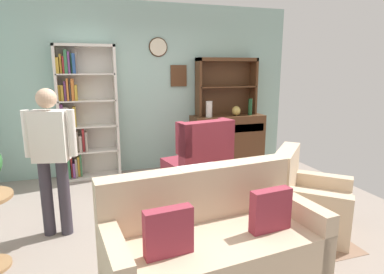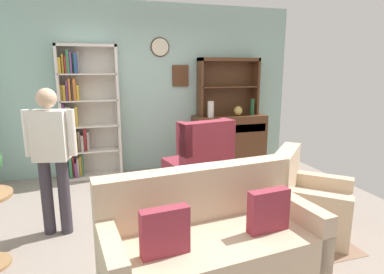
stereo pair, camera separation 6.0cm
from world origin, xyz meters
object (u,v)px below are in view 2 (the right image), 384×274
at_px(wingback_chair, 200,165).
at_px(person_reading, 52,152).
at_px(bookshelf, 84,114).
at_px(couch_floral, 210,243).
at_px(bottle_wine, 252,107).
at_px(vase_round, 238,111).
at_px(sideboard, 229,138).
at_px(armchair_floral, 308,204).
at_px(vase_tall, 211,109).
at_px(sideboard_hutch, 228,79).

bearing_deg(wingback_chair, person_reading, -158.75).
height_order(bookshelf, couch_floral, bookshelf).
bearing_deg(wingback_chair, bottle_wine, 35.74).
bearing_deg(vase_round, sideboard, 152.83).
distance_m(vase_round, armchair_floral, 2.50).
distance_m(vase_tall, armchair_floral, 2.51).
relative_size(sideboard, person_reading, 0.83).
relative_size(wingback_chair, person_reading, 0.67).
bearing_deg(couch_floral, wingback_chair, 74.04).
height_order(vase_tall, person_reading, person_reading).
distance_m(bookshelf, bottle_wine, 2.85).
height_order(bookshelf, bottle_wine, bookshelf).
distance_m(couch_floral, armchair_floral, 1.40).
relative_size(sideboard_hutch, bottle_wine, 3.75).
xyz_separation_m(bookshelf, sideboard_hutch, (2.45, 0.03, 0.53)).
relative_size(vase_round, wingback_chair, 0.16).
relative_size(sideboard, vase_round, 7.65).
xyz_separation_m(sideboard, sideboard_hutch, (0.00, 0.11, 1.05)).
height_order(sideboard, sideboard_hutch, sideboard_hutch).
bearing_deg(couch_floral, bottle_wine, 57.15).
height_order(vase_tall, couch_floral, vase_tall).
height_order(couch_floral, person_reading, person_reading).
distance_m(armchair_floral, person_reading, 2.79).
height_order(bottle_wine, wingback_chair, bottle_wine).
distance_m(vase_round, couch_floral, 3.33).
xyz_separation_m(bookshelf, bottle_wine, (2.84, -0.17, 0.04)).
distance_m(wingback_chair, person_reading, 2.06).
height_order(sideboard_hutch, vase_round, sideboard_hutch).
distance_m(sideboard_hutch, vase_round, 0.60).
relative_size(bookshelf, couch_floral, 1.12).
bearing_deg(vase_tall, bottle_wine, -0.66).
xyz_separation_m(bookshelf, vase_round, (2.58, -0.15, -0.03)).
bearing_deg(bottle_wine, couch_floral, -122.85).
height_order(bookshelf, sideboard, bookshelf).
bearing_deg(wingback_chair, sideboard, 48.59).
bearing_deg(vase_tall, sideboard_hutch, 25.89).
relative_size(bottle_wine, person_reading, 0.19).
relative_size(sideboard, couch_floral, 0.69).
xyz_separation_m(sideboard, person_reading, (-2.75, -1.73, 0.40)).
relative_size(bottle_wine, wingback_chair, 0.28).
bearing_deg(bookshelf, sideboard, -1.92).
height_order(vase_round, bottle_wine, bottle_wine).
bearing_deg(vase_round, vase_tall, -178.51).
xyz_separation_m(couch_floral, armchair_floral, (1.32, 0.47, -0.02)).
relative_size(sideboard, armchair_floral, 1.20).
relative_size(armchair_floral, wingback_chair, 1.03).
xyz_separation_m(sideboard, armchair_floral, (-0.12, -2.45, -0.22)).
height_order(bookshelf, armchair_floral, bookshelf).
bearing_deg(armchair_floral, sideboard, 87.10).
height_order(vase_tall, wingback_chair, vase_tall).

